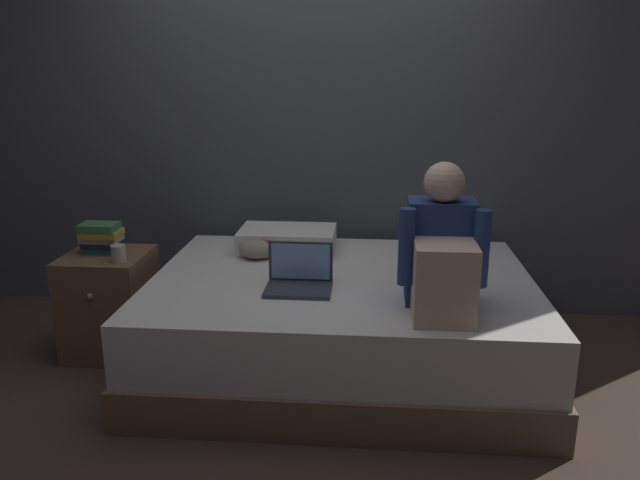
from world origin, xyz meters
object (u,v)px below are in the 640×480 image
object	(u,v)px
nightstand	(110,304)
laptop	(300,278)
bed	(342,322)
mug	(119,254)
pillow	(288,239)
clothes_pile	(261,247)
book_stack	(101,237)
person_sitting	(442,255)

from	to	relation	value
nightstand	laptop	world-z (taller)	laptop
bed	mug	bearing A→B (deg)	-177.52
pillow	clothes_pile	distance (m)	0.20
bed	nightstand	xyz separation A→B (m)	(-1.30, 0.07, 0.03)
bed	clothes_pile	bearing A→B (deg)	148.22
laptop	pillow	world-z (taller)	laptop
clothes_pile	nightstand	bearing A→B (deg)	-164.59
bed	pillow	bearing A→B (deg)	127.58
laptop	book_stack	xyz separation A→B (m)	(-1.13, 0.31, 0.09)
nightstand	pillow	distance (m)	1.07
nightstand	book_stack	distance (m)	0.38
bed	laptop	distance (m)	0.42
book_stack	bed	bearing A→B (deg)	-4.72
mug	bed	bearing A→B (deg)	2.48
bed	mug	size ratio (longest dim) A/B	22.22
nightstand	laptop	xyz separation A→B (m)	(1.10, -0.27, 0.28)
laptop	clothes_pile	bearing A→B (deg)	119.45
book_stack	mug	bearing A→B (deg)	-45.12
bed	nightstand	size ratio (longest dim) A/B	3.48
nightstand	mug	bearing A→B (deg)	-42.69
nightstand	person_sitting	size ratio (longest dim) A/B	0.88
person_sitting	bed	bearing A→B (deg)	138.69
person_sitting	pillow	size ratio (longest dim) A/B	1.17
book_stack	mug	world-z (taller)	book_stack
person_sitting	book_stack	xyz separation A→B (m)	(-1.79, 0.51, -0.10)
pillow	mug	xyz separation A→B (m)	(-0.82, -0.50, 0.04)
bed	clothes_pile	world-z (taller)	clothes_pile
laptop	book_stack	world-z (taller)	book_stack
laptop	pillow	size ratio (longest dim) A/B	0.57
book_stack	pillow	bearing A→B (deg)	19.08
bed	person_sitting	world-z (taller)	person_sitting
nightstand	clothes_pile	xyz separation A→B (m)	(0.82, 0.23, 0.28)
book_stack	mug	size ratio (longest dim) A/B	2.37
nightstand	pillow	world-z (taller)	pillow
book_stack	clothes_pile	xyz separation A→B (m)	(0.85, 0.19, -0.09)
bed	pillow	world-z (taller)	pillow
laptop	book_stack	bearing A→B (deg)	164.59
bed	pillow	xyz separation A→B (m)	(-0.35, 0.45, 0.32)
nightstand	book_stack	bearing A→B (deg)	126.32
laptop	mug	world-z (taller)	laptop
mug	clothes_pile	xyz separation A→B (m)	(0.69, 0.35, -0.05)
person_sitting	clothes_pile	distance (m)	1.18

